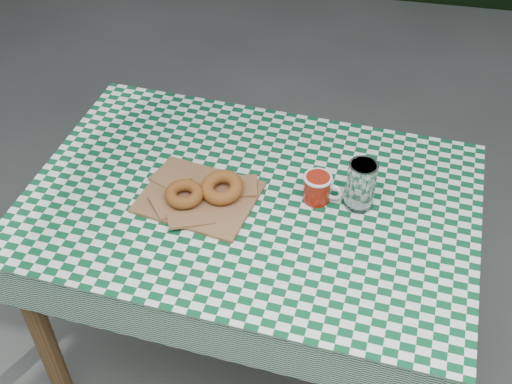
% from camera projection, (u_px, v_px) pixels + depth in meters
% --- Properties ---
extents(ground, '(60.00, 60.00, 0.00)m').
position_uv_depth(ground, '(203.00, 358.00, 2.22)').
color(ground, '#494944').
rests_on(ground, ground).
extents(table, '(1.24, 0.88, 0.75)m').
position_uv_depth(table, '(251.00, 287.00, 1.97)').
color(table, brown).
rests_on(table, ground).
extents(tablecloth, '(1.26, 0.90, 0.01)m').
position_uv_depth(tablecloth, '(250.00, 199.00, 1.71)').
color(tablecloth, '#0B4927').
rests_on(tablecloth, table).
extents(paper_bag, '(0.33, 0.29, 0.02)m').
position_uv_depth(paper_bag, '(199.00, 196.00, 1.71)').
color(paper_bag, '#9C6F44').
rests_on(paper_bag, tablecloth).
extents(bagel_front, '(0.14, 0.14, 0.03)m').
position_uv_depth(bagel_front, '(184.00, 194.00, 1.68)').
color(bagel_front, '#90591D').
rests_on(bagel_front, paper_bag).
extents(bagel_back, '(0.15, 0.15, 0.04)m').
position_uv_depth(bagel_back, '(222.00, 187.00, 1.69)').
color(bagel_back, brown).
rests_on(bagel_back, paper_bag).
extents(coffee_mug, '(0.16, 0.16, 0.08)m').
position_uv_depth(coffee_mug, '(317.00, 188.00, 1.68)').
color(coffee_mug, maroon).
rests_on(coffee_mug, tablecloth).
extents(drinking_glass, '(0.08, 0.08, 0.14)m').
position_uv_depth(drinking_glass, '(361.00, 185.00, 1.65)').
color(drinking_glass, silver).
rests_on(drinking_glass, tablecloth).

